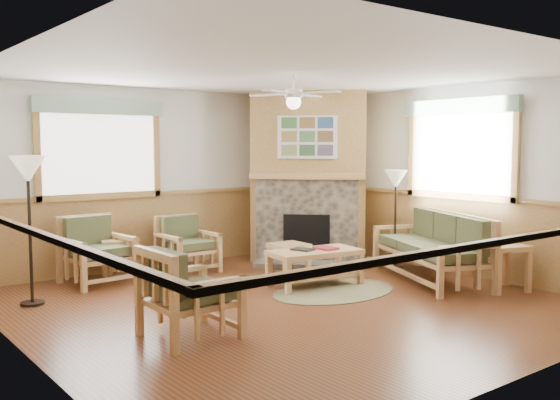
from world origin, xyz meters
TOP-DOWN VIEW (x-y plane):
  - floor at (0.00, 0.00)m, footprint 6.00×6.00m
  - ceiling at (0.00, 0.00)m, footprint 6.00×6.00m
  - wall_back at (0.00, 3.00)m, footprint 6.00×0.02m
  - wall_front at (0.00, -3.00)m, footprint 6.00×0.02m
  - wall_left at (-3.00, 0.00)m, footprint 0.02×6.00m
  - wall_right at (3.00, 0.00)m, footprint 0.02×6.00m
  - wainscot at (0.00, 0.00)m, footprint 6.00×6.00m
  - fireplace at (2.05, 2.05)m, footprint 3.11×3.11m
  - window_back at (-1.10, 2.96)m, footprint 1.90×0.16m
  - window_right at (2.96, -0.20)m, footprint 0.16×1.90m
  - ceiling_fan at (0.30, 0.30)m, footprint 1.59×1.59m
  - sofa at (2.29, -0.23)m, footprint 2.18×1.56m
  - armchair_back_left at (-1.40, 2.39)m, footprint 0.87×0.87m
  - armchair_back_right at (-0.04, 2.35)m, footprint 0.75×0.75m
  - armchair_left at (-1.59, -0.45)m, footprint 0.79×0.79m
  - coffee_table at (0.82, 0.49)m, footprint 1.28×0.76m
  - end_table_chairs at (-1.01, 2.55)m, footprint 0.62×0.60m
  - end_table_sofa at (2.55, -1.18)m, footprint 0.68×0.66m
  - footstool at (1.10, 1.40)m, footprint 0.51×0.51m
  - braided_rug at (0.80, 0.09)m, footprint 2.23×2.23m
  - floor_lamp_left at (-2.43, 1.78)m, footprint 0.49×0.49m
  - floor_lamp_right at (2.55, 0.65)m, footprint 0.41×0.41m
  - book_red at (0.97, 0.44)m, footprint 0.23×0.31m
  - book_dark at (0.67, 0.56)m, footprint 0.27×0.32m

SIDE VIEW (x-z plane):
  - floor at x=0.00m, z-range -0.01..0.00m
  - braided_rug at x=0.80m, z-range 0.00..0.01m
  - footstool at x=1.10m, z-range 0.00..0.42m
  - coffee_table at x=0.82m, z-range 0.00..0.48m
  - end_table_chairs at x=-1.01m, z-range 0.00..0.55m
  - end_table_sofa at x=2.55m, z-range 0.00..0.60m
  - armchair_back_right at x=-0.04m, z-range 0.00..0.82m
  - armchair_left at x=-1.59m, z-range 0.00..0.89m
  - armchair_back_left at x=-1.40m, z-range 0.00..0.90m
  - sofa at x=2.29m, z-range 0.00..0.93m
  - book_dark at x=0.67m, z-range 0.49..0.52m
  - book_red at x=0.97m, z-range 0.50..0.53m
  - wainscot at x=0.00m, z-range 0.00..1.10m
  - floor_lamp_right at x=2.55m, z-range 0.00..1.49m
  - floor_lamp_left at x=-2.43m, z-range 0.00..1.75m
  - wall_back at x=0.00m, z-range 0.00..2.70m
  - wall_front at x=0.00m, z-range 0.00..2.70m
  - wall_left at x=-3.00m, z-range 0.00..2.70m
  - wall_right at x=3.00m, z-range 0.00..2.70m
  - fireplace at x=2.05m, z-range 0.00..2.70m
  - window_back at x=-1.10m, z-range 1.78..3.28m
  - window_right at x=2.96m, z-range 1.78..3.28m
  - ceiling_fan at x=0.30m, z-range 2.48..2.84m
  - ceiling at x=0.00m, z-range 2.70..2.71m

